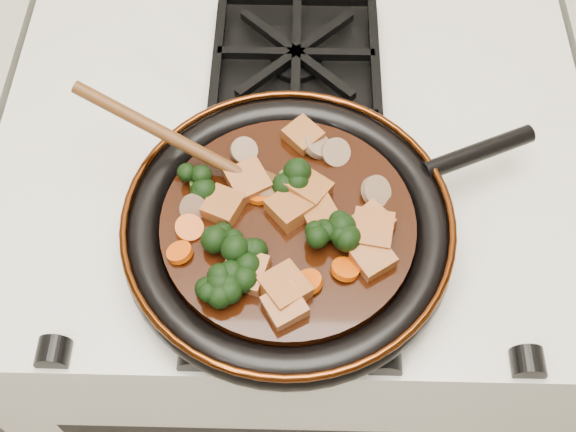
{
  "coord_description": "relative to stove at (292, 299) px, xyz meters",
  "views": [
    {
      "loc": [
        0.0,
        1.14,
        1.63
      ],
      "look_at": [
        -0.0,
        1.55,
        0.97
      ],
      "focal_mm": 45.0,
      "sensor_mm": 36.0,
      "label": 1
    }
  ],
  "objects": [
    {
      "name": "tofu_cube_5",
      "position": [
        0.09,
        -0.15,
        0.52
      ],
      "size": [
        0.05,
        0.05,
        0.02
      ],
      "primitive_type": "cube",
      "rotation": [
        -0.11,
        -0.01,
        2.32
      ],
      "color": "brown",
      "rests_on": "braising_sauce"
    },
    {
      "name": "broccoli_floret_1",
      "position": [
        0.03,
        -0.17,
        0.52
      ],
      "size": [
        0.07,
        0.07,
        0.07
      ],
      "primitive_type": null,
      "rotation": [
        -0.18,
        -0.17,
        2.9
      ],
      "color": "black",
      "rests_on": "braising_sauce"
    },
    {
      "name": "mushroom_slice_3",
      "position": [
        -0.06,
        -0.05,
        0.52
      ],
      "size": [
        0.04,
        0.04,
        0.02
      ],
      "primitive_type": "cylinder",
      "rotation": [
        0.49,
        0.0,
        0.73
      ],
      "color": "#7B5F47",
      "rests_on": "braising_sauce"
    },
    {
      "name": "carrot_coin_2",
      "position": [
        0.06,
        -0.2,
        0.51
      ],
      "size": [
        0.03,
        0.03,
        0.02
      ],
      "primitive_type": "cylinder",
      "rotation": [
        -0.27,
        0.17,
        0.0
      ],
      "color": "#B93E05",
      "rests_on": "braising_sauce"
    },
    {
      "name": "tofu_cube_4",
      "position": [
        0.02,
        -0.11,
        0.52
      ],
      "size": [
        0.06,
        0.06,
        0.03
      ],
      "primitive_type": "cube",
      "rotation": [
        0.12,
        -0.05,
        2.54
      ],
      "color": "brown",
      "rests_on": "braising_sauce"
    },
    {
      "name": "carrot_coin_3",
      "position": [
        -0.12,
        -0.19,
        0.51
      ],
      "size": [
        0.03,
        0.03,
        0.02
      ],
      "primitive_type": "cylinder",
      "rotation": [
        -0.18,
        -0.25,
        0.0
      ],
      "color": "#B93E05",
      "rests_on": "braising_sauce"
    },
    {
      "name": "burner_grate_back",
      "position": [
        0.0,
        0.14,
        0.46
      ],
      "size": [
        0.23,
        0.23,
        0.03
      ],
      "primitive_type": null,
      "color": "black",
      "rests_on": "stove"
    },
    {
      "name": "broccoli_floret_4",
      "position": [
        -0.06,
        -0.22,
        0.52
      ],
      "size": [
        0.07,
        0.07,
        0.06
      ],
      "primitive_type": null,
      "rotation": [
        0.06,
        0.16,
        3.01
      ],
      "color": "black",
      "rests_on": "braising_sauce"
    },
    {
      "name": "broccoli_floret_7",
      "position": [
        -0.07,
        -0.17,
        0.52
      ],
      "size": [
        0.07,
        0.07,
        0.07
      ],
      "primitive_type": null,
      "rotation": [
        0.18,
        0.22,
        1.63
      ],
      "color": "black",
      "rests_on": "braising_sauce"
    },
    {
      "name": "tofu_cube_7",
      "position": [
        -0.01,
        -0.23,
        0.52
      ],
      "size": [
        0.06,
        0.06,
        0.03
      ],
      "primitive_type": "cube",
      "rotation": [
        -0.0,
        0.1,
        0.64
      ],
      "color": "brown",
      "rests_on": "braising_sauce"
    },
    {
      "name": "mushroom_slice_4",
      "position": [
        0.09,
        -0.11,
        0.52
      ],
      "size": [
        0.05,
        0.05,
        0.03
      ],
      "primitive_type": "cylinder",
      "rotation": [
        0.62,
        0.0,
        1.0
      ],
      "color": "#7B5F47",
      "rests_on": "braising_sauce"
    },
    {
      "name": "skillet",
      "position": [
        -0.0,
        -0.14,
        0.49
      ],
      "size": [
        0.47,
        0.37,
        0.05
      ],
      "rotation": [
        0.0,
        0.0,
        0.43
      ],
      "color": "black",
      "rests_on": "burner_grate_front"
    },
    {
      "name": "mushroom_slice_0",
      "position": [
        0.05,
        -0.05,
        0.52
      ],
      "size": [
        0.04,
        0.04,
        0.03
      ],
      "primitive_type": "cylinder",
      "rotation": [
        0.59,
        0.0,
        0.42
      ],
      "color": "#7B5F47",
      "rests_on": "braising_sauce"
    },
    {
      "name": "broccoli_floret_6",
      "position": [
        0.06,
        -0.16,
        0.52
      ],
      "size": [
        0.09,
        0.09,
        0.06
      ],
      "primitive_type": null,
      "rotation": [
        0.14,
        -0.01,
        2.43
      ],
      "color": "black",
      "rests_on": "braising_sauce"
    },
    {
      "name": "burner_grate_front",
      "position": [
        0.0,
        -0.14,
        0.46
      ],
      "size": [
        0.23,
        0.23,
        0.03
      ],
      "primitive_type": null,
      "color": "black",
      "rests_on": "stove"
    },
    {
      "name": "braising_sauce",
      "position": [
        -0.0,
        -0.14,
        0.5
      ],
      "size": [
        0.28,
        0.28,
        0.02
      ],
      "primitive_type": "cylinder",
      "color": "black",
      "rests_on": "skillet"
    },
    {
      "name": "tofu_cube_3",
      "position": [
        0.03,
        -0.14,
        0.52
      ],
      "size": [
        0.05,
        0.05,
        0.03
      ],
      "primitive_type": "cube",
      "rotation": [
        -0.07,
        -0.11,
        0.42
      ],
      "color": "brown",
      "rests_on": "braising_sauce"
    },
    {
      "name": "tofu_cube_9",
      "position": [
        -0.0,
        -0.13,
        0.52
      ],
      "size": [
        0.06,
        0.06,
        0.03
      ],
      "primitive_type": "cube",
      "rotation": [
        -0.1,
        0.02,
        0.69
      ],
      "color": "brown",
      "rests_on": "braising_sauce"
    },
    {
      "name": "broccoli_floret_3",
      "position": [
        -0.07,
        -0.23,
        0.52
      ],
      "size": [
        0.08,
        0.09,
        0.06
      ],
      "primitive_type": null,
      "rotation": [
        -0.14,
        0.14,
        0.85
      ],
      "color": "black",
      "rests_on": "braising_sauce"
    },
    {
      "name": "tofu_cube_0",
      "position": [
        -0.01,
        -0.25,
        0.52
      ],
      "size": [
        0.05,
        0.05,
        0.02
      ],
      "primitive_type": "cube",
      "rotation": [
        0.05,
        -0.06,
        0.53
      ],
      "color": "brown",
      "rests_on": "braising_sauce"
    },
    {
      "name": "broccoli_floret_5",
      "position": [
        -0.11,
        -0.1,
        0.52
      ],
      "size": [
        0.08,
        0.09,
        0.06
      ],
      "primitive_type": null,
      "rotation": [
        0.07,
        0.05,
        2.28
      ],
      "color": "black",
      "rests_on": "braising_sauce"
    },
    {
      "name": "mushroom_slice_1",
      "position": [
        -0.11,
        -0.13,
        0.52
      ],
      "size": [
        0.03,
        0.03,
        0.03
      ],
      "primitive_type": "cylinder",
      "rotation": [
        0.95,
        0.0,
        0.08
      ],
      "color": "#7B5F47",
      "rests_on": "braising_sauce"
    },
    {
      "name": "mushroom_slice_2",
      "position": [
        0.03,
        -0.05,
        0.52
      ],
      "size": [
        0.03,
        0.03,
        0.02
      ],
      "primitive_type": "cylinder",
      "rotation": [
        0.47,
        0.0,
        1.56
      ],
      "color": "#7B5F47",
      "rests_on": "braising_sauce"
    },
    {
      "name": "broccoli_floret_0",
      "position": [
        -0.01,
        -0.09,
        0.52
      ],
      "size": [
        0.08,
        0.08,
        0.07
      ],
      "primitive_type": null,
      "rotation": [
        0.18,
        0.14,
        2.93
      ],
      "color": "black",
      "rests_on": "braising_sauce"
    },
    {
      "name": "wooden_spoon",
      "position": [
        -0.09,
        -0.08,
        0.53
      ],
      "size": [
        0.15,
        0.08,
        0.23
      ],
      "rotation": [
        0.0,
        0.0,
        2.77
      ],
      "color": "#4E2A10",
      "rests_on": "braising_sauce"
    },
    {
      "name": "carrot_coin_0",
      "position": [
        -0.11,
        -0.16,
        0.51
      ],
      "size": [
        0.03,
        0.03,
        0.02
      ],
      "primitive_type": "cylinder",
      "rotation": [
        0.17,
        0.24,
        0.0
      ],
      "color": "#B93E05",
      "rests_on": "braising_sauce"
    },
    {
      "name": "tofu_cube_8",
      "position": [
        -0.08,
        -0.13,
        0.52
      ],
      "size": [
        0.05,
        0.05,
        0.02
      ],
      "primitive_type": "cube",
      "rotation": [
        0.0,
        0.05,
        2.71
      ],
      "color": "brown",
      "rests_on": "braising_sauce"
    },
    {
      "name": "carrot_coin_1",
      "position": [
        -0.04,
        -0.11,
        0.51
      ],
      "size": [
        0.03,
        0.03,
        0.01
      ],
      "primitive_type": "cylinder",
      "rotation": [
        -0.12,
        -0.05,
        0.0
      ],
      "color": "#B93E05",
      "rests_on": "braising_sauce"
    },
    {
      "name": "tofu_cube_10",
      "position": [
        -0.05,
        -0.1,
        0.52
      ],
      "size": [
        0.06,
        0.06,
        0.03
      ],
      "primitive_type": "cube",
      "rotation": [
        0.09,
        -0.04,
        0.51
      ],
      "color": "brown",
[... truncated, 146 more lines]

